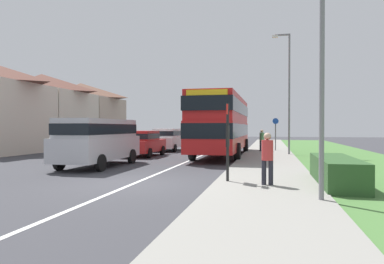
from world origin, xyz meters
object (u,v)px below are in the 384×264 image
street_lamp_mid (288,86)px  pedestrian_walking_away (262,139)px  street_lamp_near (317,28)px  bus_stop_sign (228,136)px  parked_van_silver (99,138)px  pedestrian_at_stop (267,156)px  cycle_route_sign (276,133)px  parked_car_white (168,139)px  double_decker_bus (222,122)px  parked_car_red (143,142)px

street_lamp_mid → pedestrian_walking_away: bearing=121.5°
street_lamp_near → bus_stop_sign: bearing=134.8°
pedestrian_walking_away → bus_stop_sign: bearing=-92.9°
bus_stop_sign → parked_van_silver: bearing=149.1°
pedestrian_at_stop → street_lamp_mid: (1.17, 12.61, 3.48)m
cycle_route_sign → street_lamp_near: size_ratio=0.35×
pedestrian_at_stop → street_lamp_mid: size_ratio=0.21×
parked_van_silver → street_lamp_near: size_ratio=0.75×
parked_van_silver → pedestrian_at_stop: size_ratio=3.25×
parked_car_white → pedestrian_walking_away: (7.23, -0.39, 0.03)m
double_decker_bus → parked_van_silver: size_ratio=2.10×
pedestrian_at_stop → cycle_route_sign: (0.48, 16.23, 0.45)m
parked_car_red → cycle_route_sign: cycle_route_sign is taller
parked_van_silver → pedestrian_walking_away: (7.23, 10.95, -0.34)m
double_decker_bus → pedestrian_walking_away: size_ratio=6.82×
double_decker_bus → parked_car_red: (-4.90, -1.15, -1.25)m
parked_van_silver → street_lamp_near: street_lamp_near is taller
street_lamp_mid → parked_van_silver: bearing=-137.2°
parked_van_silver → street_lamp_mid: bearing=42.8°
double_decker_bus → parked_van_silver: bearing=-124.1°
parked_car_red → parked_car_white: (0.06, 5.36, 0.06)m
double_decker_bus → parked_car_white: 6.52m
parked_car_red → bus_stop_sign: 11.85m
parked_car_red → pedestrian_at_stop: size_ratio=2.52×
pedestrian_walking_away → street_lamp_near: size_ratio=0.23×
parked_car_white → street_lamp_near: 19.99m
parked_van_silver → parked_car_red: parked_van_silver is taller
parked_car_red → street_lamp_mid: size_ratio=0.54×
double_decker_bus → street_lamp_near: size_ratio=1.57×
cycle_route_sign → street_lamp_mid: bearing=-79.2°
street_lamp_near → parked_car_white: bearing=116.7°
cycle_route_sign → pedestrian_walking_away: bearing=-137.1°
pedestrian_at_stop → double_decker_bus: bearing=104.1°
pedestrian_at_stop → pedestrian_walking_away: bearing=91.8°
pedestrian_walking_away → street_lamp_mid: (1.66, -2.71, 3.48)m
bus_stop_sign → street_lamp_near: (2.39, -2.41, 2.63)m
parked_car_white → cycle_route_sign: cycle_route_sign is taller
double_decker_bus → cycle_route_sign: size_ratio=4.52×
pedestrian_at_stop → pedestrian_walking_away: 15.33m
parked_car_white → pedestrian_at_stop: parked_car_white is taller
double_decker_bus → pedestrian_walking_away: double_decker_bus is taller
pedestrian_at_stop → bus_stop_sign: bearing=158.0°
double_decker_bus → bus_stop_sign: size_ratio=4.38×
street_lamp_near → street_lamp_mid: (0.02, 14.52, 0.29)m
parked_car_white → pedestrian_at_stop: (7.72, -15.72, 0.03)m
cycle_route_sign → street_lamp_mid: 4.77m
double_decker_bus → street_lamp_mid: 4.80m
bus_stop_sign → cycle_route_sign: 15.82m
parked_car_red → street_lamp_mid: street_lamp_mid is taller
double_decker_bus → street_lamp_mid: bearing=15.2°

